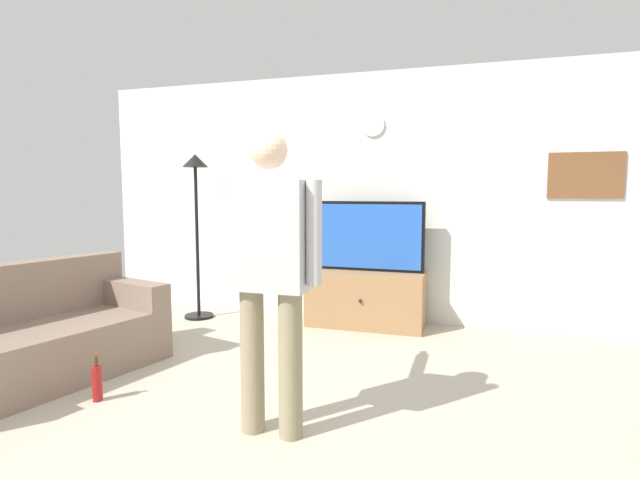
{
  "coord_description": "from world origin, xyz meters",
  "views": [
    {
      "loc": [
        1.15,
        -2.36,
        1.43
      ],
      "look_at": [
        0.03,
        1.2,
        1.05
      ],
      "focal_mm": 27.3,
      "sensor_mm": 36.0,
      "label": 1
    }
  ],
  "objects_px": {
    "tv_stand": "(366,299)",
    "beverage_bottle": "(97,383)",
    "person_standing_nearer_lamp": "(271,265)",
    "framed_picture": "(585,175)",
    "side_couch": "(35,338)",
    "floor_lamp": "(196,202)",
    "wall_clock": "(373,125)",
    "television": "(367,236)"
  },
  "relations": [
    {
      "from": "tv_stand",
      "to": "beverage_bottle",
      "type": "bearing_deg",
      "value": -119.64
    },
    {
      "from": "person_standing_nearer_lamp",
      "to": "framed_picture",
      "type": "bearing_deg",
      "value": 51.98
    },
    {
      "from": "framed_picture",
      "to": "side_couch",
      "type": "bearing_deg",
      "value": -149.06
    },
    {
      "from": "floor_lamp",
      "to": "side_couch",
      "type": "relative_size",
      "value": 0.94
    },
    {
      "from": "tv_stand",
      "to": "wall_clock",
      "type": "bearing_deg",
      "value": 90.0
    },
    {
      "from": "tv_stand",
      "to": "beverage_bottle",
      "type": "distance_m",
      "value": 2.73
    },
    {
      "from": "floor_lamp",
      "to": "person_standing_nearer_lamp",
      "type": "distance_m",
      "value": 2.87
    },
    {
      "from": "wall_clock",
      "to": "floor_lamp",
      "type": "bearing_deg",
      "value": -164.67
    },
    {
      "from": "tv_stand",
      "to": "floor_lamp",
      "type": "relative_size",
      "value": 0.67
    },
    {
      "from": "tv_stand",
      "to": "wall_clock",
      "type": "distance_m",
      "value": 1.87
    },
    {
      "from": "television",
      "to": "person_standing_nearer_lamp",
      "type": "relative_size",
      "value": 0.68
    },
    {
      "from": "television",
      "to": "wall_clock",
      "type": "height_order",
      "value": "wall_clock"
    },
    {
      "from": "wall_clock",
      "to": "framed_picture",
      "type": "bearing_deg",
      "value": 0.14
    },
    {
      "from": "floor_lamp",
      "to": "framed_picture",
      "type": "bearing_deg",
      "value": 7.48
    },
    {
      "from": "television",
      "to": "floor_lamp",
      "type": "bearing_deg",
      "value": -171.8
    },
    {
      "from": "wall_clock",
      "to": "floor_lamp",
      "type": "xyz_separation_m",
      "value": [
        -1.88,
        -0.51,
        -0.83
      ]
    },
    {
      "from": "tv_stand",
      "to": "beverage_bottle",
      "type": "height_order",
      "value": "tv_stand"
    },
    {
      "from": "wall_clock",
      "to": "side_couch",
      "type": "bearing_deg",
      "value": -129.87
    },
    {
      "from": "person_standing_nearer_lamp",
      "to": "side_couch",
      "type": "distance_m",
      "value": 2.16
    },
    {
      "from": "wall_clock",
      "to": "beverage_bottle",
      "type": "height_order",
      "value": "wall_clock"
    },
    {
      "from": "tv_stand",
      "to": "side_couch",
      "type": "relative_size",
      "value": 0.63
    },
    {
      "from": "wall_clock",
      "to": "beverage_bottle",
      "type": "bearing_deg",
      "value": -116.88
    },
    {
      "from": "framed_picture",
      "to": "side_couch",
      "type": "distance_m",
      "value": 5.0
    },
    {
      "from": "wall_clock",
      "to": "framed_picture",
      "type": "height_order",
      "value": "wall_clock"
    },
    {
      "from": "tv_stand",
      "to": "wall_clock",
      "type": "height_order",
      "value": "wall_clock"
    },
    {
      "from": "wall_clock",
      "to": "floor_lamp",
      "type": "distance_m",
      "value": 2.11
    },
    {
      "from": "tv_stand",
      "to": "framed_picture",
      "type": "bearing_deg",
      "value": 8.09
    },
    {
      "from": "beverage_bottle",
      "to": "side_couch",
      "type": "bearing_deg",
      "value": 166.22
    },
    {
      "from": "person_standing_nearer_lamp",
      "to": "beverage_bottle",
      "type": "bearing_deg",
      "value": 178.28
    },
    {
      "from": "tv_stand",
      "to": "side_couch",
      "type": "bearing_deg",
      "value": -133.4
    },
    {
      "from": "television",
      "to": "person_standing_nearer_lamp",
      "type": "xyz_separation_m",
      "value": [
        -0.04,
        -2.46,
        0.05
      ]
    },
    {
      "from": "floor_lamp",
      "to": "beverage_bottle",
      "type": "xyz_separation_m",
      "value": [
        0.53,
        -2.15,
        -1.18
      ]
    },
    {
      "from": "beverage_bottle",
      "to": "television",
      "type": "bearing_deg",
      "value": 60.84
    },
    {
      "from": "framed_picture",
      "to": "beverage_bottle",
      "type": "distance_m",
      "value": 4.58
    },
    {
      "from": "wall_clock",
      "to": "beverage_bottle",
      "type": "distance_m",
      "value": 3.6
    },
    {
      "from": "framed_picture",
      "to": "floor_lamp",
      "type": "bearing_deg",
      "value": -172.52
    },
    {
      "from": "tv_stand",
      "to": "person_standing_nearer_lamp",
      "type": "relative_size",
      "value": 0.7
    },
    {
      "from": "framed_picture",
      "to": "beverage_bottle",
      "type": "height_order",
      "value": "framed_picture"
    },
    {
      "from": "television",
      "to": "floor_lamp",
      "type": "relative_size",
      "value": 0.65
    },
    {
      "from": "television",
      "to": "tv_stand",
      "type": "bearing_deg",
      "value": -90.0
    },
    {
      "from": "television",
      "to": "wall_clock",
      "type": "distance_m",
      "value": 1.21
    },
    {
      "from": "television",
      "to": "framed_picture",
      "type": "height_order",
      "value": "framed_picture"
    }
  ]
}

